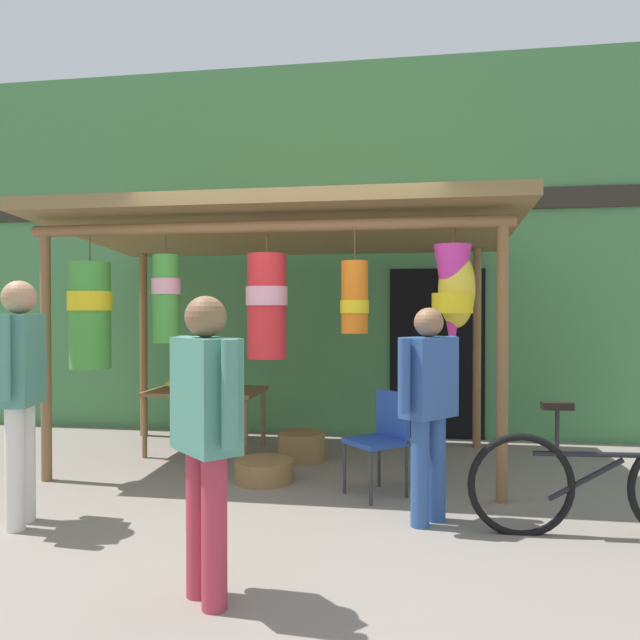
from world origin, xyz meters
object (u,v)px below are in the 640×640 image
folding_chair (383,433)px  wicker_basket_spare (264,471)px  shopper_by_bananas (429,398)px  display_table (206,396)px  flower_heap_on_table (203,384)px  wicker_basket_by_table (301,446)px  customer_foreground (206,423)px  parked_bicycle (600,485)px  vendor_in_orange (20,380)px

folding_chair → wicker_basket_spare: bearing=169.2°
folding_chair → shopper_by_bananas: 0.83m
display_table → flower_heap_on_table: size_ratio=1.51×
wicker_basket_by_table → wicker_basket_spare: bearing=-103.3°
customer_foreground → parked_bicycle: bearing=29.0°
folding_chair → vendor_in_orange: (-2.47, -1.13, 0.52)m
customer_foreground → wicker_basket_spare: bearing=96.5°
parked_bicycle → vendor_in_orange: (-3.95, -0.41, 0.67)m
wicker_basket_by_table → vendor_in_orange: vendor_in_orange is taller
vendor_in_orange → customer_foreground: (1.66, -0.85, -0.09)m
vendor_in_orange → parked_bicycle: bearing=5.9°
wicker_basket_by_table → folding_chair: bearing=-48.6°
shopper_by_bananas → vendor_in_orange: bearing=-170.2°
parked_bicycle → shopper_by_bananas: (-1.13, 0.08, 0.55)m
wicker_basket_by_table → parked_bicycle: 2.90m
vendor_in_orange → shopper_by_bananas: 2.87m
folding_chair → shopper_by_bananas: shopper_by_bananas is taller
parked_bicycle → flower_heap_on_table: bearing=151.9°
display_table → flower_heap_on_table: flower_heap_on_table is taller
display_table → vendor_in_orange: vendor_in_orange is taller
parked_bicycle → shopper_by_bananas: shopper_by_bananas is taller
wicker_basket_by_table → parked_bicycle: (2.35, -1.70, 0.21)m
display_table → parked_bicycle: 3.92m
wicker_basket_by_table → shopper_by_bananas: 2.16m
flower_heap_on_table → vendor_in_orange: bearing=-102.9°
folding_chair → customer_foreground: customer_foreground is taller
wicker_basket_spare → shopper_by_bananas: bearing=-30.8°
display_table → customer_foreground: bearing=-70.3°
customer_foreground → folding_chair: bearing=67.9°
folding_chair → wicker_basket_spare: 1.15m
wicker_basket_spare → parked_bicycle: size_ratio=0.30×
shopper_by_bananas → flower_heap_on_table: bearing=142.7°
shopper_by_bananas → customer_foreground: bearing=-130.8°
flower_heap_on_table → wicker_basket_spare: (0.90, -0.92, -0.64)m
wicker_basket_by_table → vendor_in_orange: bearing=-127.2°
flower_heap_on_table → folding_chair: size_ratio=0.92×
wicker_basket_spare → vendor_in_orange: size_ratio=0.31×
flower_heap_on_table → shopper_by_bananas: (2.31, -1.76, 0.16)m
display_table → shopper_by_bananas: shopper_by_bananas is taller
flower_heap_on_table → wicker_basket_spare: bearing=-45.4°
flower_heap_on_table → shopper_by_bananas: shopper_by_bananas is taller
flower_heap_on_table → parked_bicycle: parked_bicycle is taller
parked_bicycle → shopper_by_bananas: bearing=176.1°
customer_foreground → shopper_by_bananas: size_ratio=1.04×
wicker_basket_by_table → wicker_basket_spare: wicker_basket_by_table is taller
wicker_basket_by_table → display_table: bearing=169.0°
parked_bicycle → vendor_in_orange: bearing=-174.1°
wicker_basket_by_table → customer_foreground: size_ratio=0.30×
display_table → wicker_basket_by_table: display_table is taller
folding_chair → wicker_basket_by_table: bearing=131.4°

